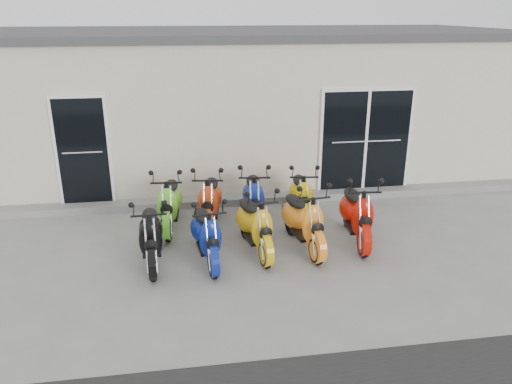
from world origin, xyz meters
TOP-DOWN VIEW (x-y plane):
  - ground at (0.00, 0.00)m, footprint 80.00×80.00m
  - building at (0.00, 5.20)m, footprint 14.00×6.00m
  - roof_cap at (0.00, 5.20)m, footprint 14.20×6.20m
  - front_step at (0.00, 2.02)m, footprint 14.00×0.40m
  - door_left at (-3.20, 2.17)m, footprint 1.07×0.08m
  - door_right at (2.60, 2.17)m, footprint 2.02×0.08m
  - scooter_front_black at (-1.83, -0.40)m, footprint 0.69×1.69m
  - scooter_front_blue at (-0.96, -0.47)m, footprint 0.78×1.69m
  - scooter_front_orange_a at (-0.15, -0.25)m, footprint 0.86×1.76m
  - scooter_front_orange_b at (0.67, -0.24)m, footprint 0.87×1.82m
  - scooter_front_red at (1.64, -0.11)m, footprint 0.84×1.83m
  - scooter_back_green at (-1.54, 0.95)m, footprint 0.75×1.75m
  - scooter_back_red at (-0.81, 0.94)m, footprint 0.85×1.79m
  - scooter_back_blue at (0.01, 0.93)m, footprint 0.84×1.81m
  - scooter_back_yellow at (0.93, 0.98)m, footprint 0.81×1.71m

SIDE VIEW (x-z plane):
  - ground at x=0.00m, z-range 0.00..0.00m
  - front_step at x=0.00m, z-range 0.00..0.15m
  - scooter_front_blue at x=-0.96m, z-range 0.00..1.20m
  - scooter_back_yellow at x=0.93m, z-range 0.00..1.22m
  - scooter_front_black at x=-1.83m, z-range 0.00..1.22m
  - scooter_front_orange_a at x=-0.15m, z-range 0.00..1.25m
  - scooter_back_green at x=-1.54m, z-range 0.00..1.26m
  - scooter_back_red at x=-0.81m, z-range 0.00..1.27m
  - scooter_front_orange_b at x=0.67m, z-range 0.00..1.29m
  - scooter_back_blue at x=0.01m, z-range 0.00..1.29m
  - scooter_front_red at x=1.64m, z-range 0.00..1.31m
  - door_left at x=-3.20m, z-range 0.15..2.37m
  - door_right at x=2.60m, z-range 0.15..2.37m
  - building at x=0.00m, z-range 0.00..3.20m
  - roof_cap at x=0.00m, z-range 3.20..3.36m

